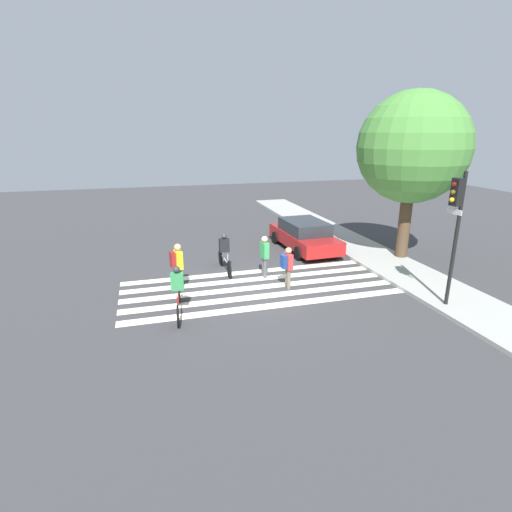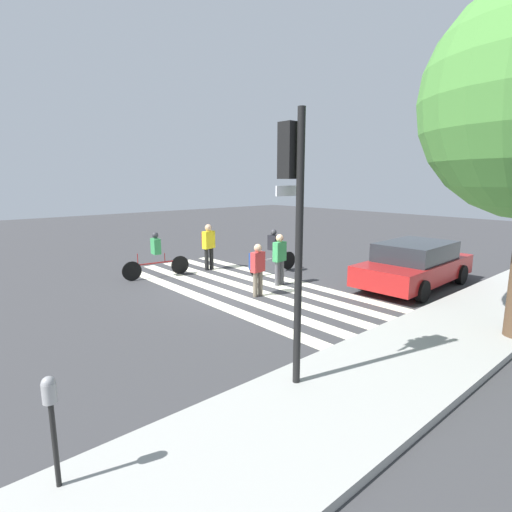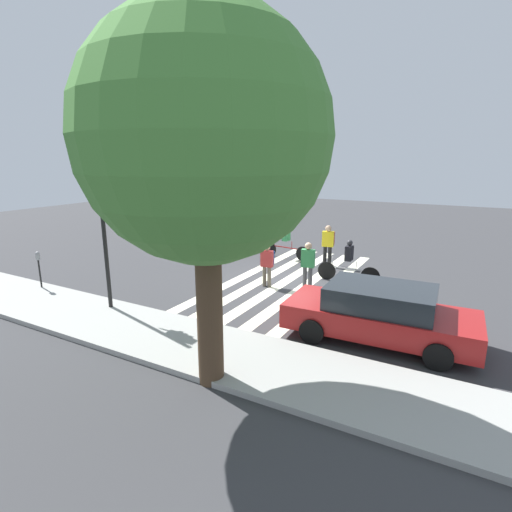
% 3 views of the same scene
% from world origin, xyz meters
% --- Properties ---
extents(ground_plane, '(60.00, 60.00, 0.00)m').
position_xyz_m(ground_plane, '(0.00, 0.00, 0.00)').
color(ground_plane, '#38383A').
extents(sidewalk_curb, '(36.00, 2.50, 0.14)m').
position_xyz_m(sidewalk_curb, '(0.00, 6.25, 0.07)').
color(sidewalk_curb, '#9E9E99').
rests_on(sidewalk_curb, ground_plane).
extents(crosswalk_stripes, '(3.89, 10.00, 0.01)m').
position_xyz_m(crosswalk_stripes, '(0.00, 0.00, 0.00)').
color(crosswalk_stripes, '#F2EDCC').
rests_on(crosswalk_stripes, ground_plane).
extents(traffic_light, '(0.60, 0.50, 4.48)m').
position_xyz_m(traffic_light, '(3.44, 5.39, 3.14)').
color(traffic_light, black).
rests_on(traffic_light, ground_plane).
extents(parking_meter, '(0.15, 0.15, 1.43)m').
position_xyz_m(parking_meter, '(7.06, 5.38, 1.06)').
color(parking_meter, black).
rests_on(parking_meter, ground_plane).
extents(street_tree, '(4.69, 4.69, 7.30)m').
position_xyz_m(street_tree, '(-1.56, 7.28, 4.93)').
color(street_tree, '#4C3826').
rests_on(street_tree, ground_plane).
extents(pedestrian_adult_yellow_jacket, '(0.45, 0.39, 1.58)m').
position_xyz_m(pedestrian_adult_yellow_jacket, '(0.34, 1.03, 0.92)').
color(pedestrian_adult_yellow_jacket, '#6B6051').
rests_on(pedestrian_adult_yellow_jacket, ground_plane).
extents(pedestrian_child_with_backpack, '(0.49, 0.27, 1.69)m').
position_xyz_m(pedestrian_child_with_backpack, '(-1.03, 0.58, 0.96)').
color(pedestrian_child_with_backpack, '#4C4C51').
rests_on(pedestrian_child_with_backpack, ground_plane).
extents(pedestrian_adult_tall_backpack, '(0.52, 0.46, 1.76)m').
position_xyz_m(pedestrian_adult_tall_backpack, '(-0.60, -2.87, 1.03)').
color(pedestrian_adult_tall_backpack, black).
rests_on(pedestrian_adult_tall_backpack, ground_plane).
extents(cyclist_far_lane, '(2.44, 0.43, 1.62)m').
position_xyz_m(cyclist_far_lane, '(1.49, -3.06, 0.87)').
color(cyclist_far_lane, black).
rests_on(cyclist_far_lane, ground_plane).
extents(cyclist_mid_street, '(2.35, 0.40, 1.64)m').
position_xyz_m(cyclist_mid_street, '(-2.10, -0.83, 0.87)').
color(cyclist_mid_street, black).
rests_on(cyclist_mid_street, ground_plane).
extents(car_parked_silver_sedan, '(4.79, 2.23, 1.46)m').
position_xyz_m(car_parked_silver_sedan, '(-4.19, 3.59, 0.75)').
color(car_parked_silver_sedan, maroon).
rests_on(car_parked_silver_sedan, ground_plane).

